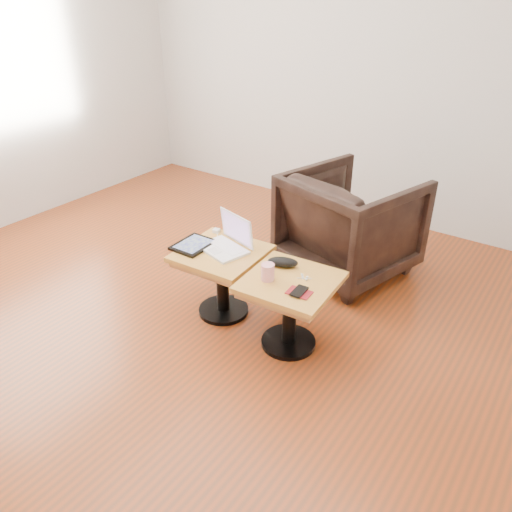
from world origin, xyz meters
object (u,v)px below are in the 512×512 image
Objects in this scene: laptop at (227,242)px; striped_cup at (268,272)px; side_table_left at (222,267)px; side_table_right at (290,297)px; armchair at (350,224)px.

laptop is 0.43m from striped_cup.
laptop is at bearing 159.03° from striped_cup.
side_table_left is 0.99× the size of side_table_right.
side_table_left is 1.52× the size of laptop.
armchair is at bearing 92.38° from side_table_right.
armchair reaches higher than striped_cup.
side_table_right is at bearing 34.52° from striped_cup.
side_table_right is at bearing 5.64° from laptop.
side_table_left is 5.47× the size of striped_cup.
laptop is 0.42× the size of armchair.
side_table_right is 5.54× the size of striped_cup.
armchair is at bearing 90.72° from striped_cup.
striped_cup is at bearing -149.92° from side_table_right.
armchair is (0.40, 0.95, 0.04)m from side_table_left.
side_table_left is at bearing -84.15° from laptop.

